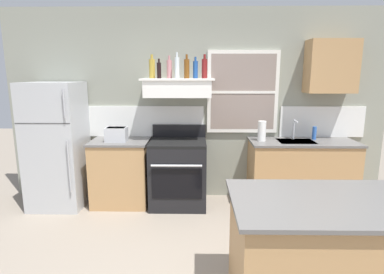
# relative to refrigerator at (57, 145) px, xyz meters

# --- Properties ---
(back_wall) EXTENTS (5.40, 0.11, 2.70)m
(back_wall) POSITION_rel_refrigerator_xyz_m (1.93, 0.39, 0.50)
(back_wall) COLOR gray
(back_wall) RESTS_ON ground_plane
(refrigerator) EXTENTS (0.70, 0.72, 1.70)m
(refrigerator) POSITION_rel_refrigerator_xyz_m (0.00, 0.00, 0.00)
(refrigerator) COLOR #B7BABC
(refrigerator) RESTS_ON ground_plane
(counter_left_of_stove) EXTENTS (0.79, 0.63, 0.91)m
(counter_left_of_stove) POSITION_rel_refrigerator_xyz_m (0.85, 0.06, -0.39)
(counter_left_of_stove) COLOR tan
(counter_left_of_stove) RESTS_ON ground_plane
(toaster) EXTENTS (0.30, 0.20, 0.19)m
(toaster) POSITION_rel_refrigerator_xyz_m (0.82, -0.01, 0.16)
(toaster) COLOR silver
(toaster) RESTS_ON counter_left_of_stove
(stove_range) EXTENTS (0.76, 0.69, 1.09)m
(stove_range) POSITION_rel_refrigerator_xyz_m (1.65, 0.02, -0.38)
(stove_range) COLOR black
(stove_range) RESTS_ON ground_plane
(range_hood_shelf) EXTENTS (0.96, 0.52, 0.24)m
(range_hood_shelf) POSITION_rel_refrigerator_xyz_m (1.65, 0.12, 0.77)
(range_hood_shelf) COLOR white
(bottle_champagne_gold_foil) EXTENTS (0.08, 0.08, 0.31)m
(bottle_champagne_gold_foil) POSITION_rel_refrigerator_xyz_m (1.30, 0.17, 1.03)
(bottle_champagne_gold_foil) COLOR #B29333
(bottle_champagne_gold_foil) RESTS_ON range_hood_shelf
(bottle_balsamic_dark) EXTENTS (0.06, 0.06, 0.25)m
(bottle_balsamic_dark) POSITION_rel_refrigerator_xyz_m (1.41, 0.06, 1.00)
(bottle_balsamic_dark) COLOR black
(bottle_balsamic_dark) RESTS_ON range_hood_shelf
(bottle_rose_pink) EXTENTS (0.07, 0.07, 0.30)m
(bottle_rose_pink) POSITION_rel_refrigerator_xyz_m (1.53, 0.18, 1.02)
(bottle_rose_pink) COLOR #C67F84
(bottle_rose_pink) RESTS_ON range_hood_shelf
(bottle_clear_tall) EXTENTS (0.06, 0.06, 0.34)m
(bottle_clear_tall) POSITION_rel_refrigerator_xyz_m (1.64, 0.08, 1.04)
(bottle_clear_tall) COLOR silver
(bottle_clear_tall) RESTS_ON range_hood_shelf
(bottle_amber_wine) EXTENTS (0.07, 0.07, 0.31)m
(bottle_amber_wine) POSITION_rel_refrigerator_xyz_m (1.77, 0.08, 1.03)
(bottle_amber_wine) COLOR brown
(bottle_amber_wine) RESTS_ON range_hood_shelf
(bottle_blue_liqueur) EXTENTS (0.07, 0.07, 0.28)m
(bottle_blue_liqueur) POSITION_rel_refrigerator_xyz_m (1.88, 0.10, 1.01)
(bottle_blue_liqueur) COLOR #1E478C
(bottle_blue_liqueur) RESTS_ON range_hood_shelf
(bottle_red_label_wine) EXTENTS (0.07, 0.07, 0.31)m
(bottle_red_label_wine) POSITION_rel_refrigerator_xyz_m (2.00, 0.09, 1.03)
(bottle_red_label_wine) COLOR maroon
(bottle_red_label_wine) RESTS_ON range_hood_shelf
(counter_right_with_sink) EXTENTS (1.43, 0.63, 0.91)m
(counter_right_with_sink) POSITION_rel_refrigerator_xyz_m (3.35, 0.06, -0.39)
(counter_right_with_sink) COLOR tan
(counter_right_with_sink) RESTS_ON ground_plane
(sink_faucet) EXTENTS (0.03, 0.17, 0.28)m
(sink_faucet) POSITION_rel_refrigerator_xyz_m (3.25, 0.16, 0.24)
(sink_faucet) COLOR silver
(sink_faucet) RESTS_ON counter_right_with_sink
(paper_towel_roll) EXTENTS (0.11, 0.11, 0.27)m
(paper_towel_roll) POSITION_rel_refrigerator_xyz_m (2.78, 0.06, 0.20)
(paper_towel_roll) COLOR white
(paper_towel_roll) RESTS_ON counter_right_with_sink
(dish_soap_bottle) EXTENTS (0.06, 0.06, 0.18)m
(dish_soap_bottle) POSITION_rel_refrigerator_xyz_m (3.53, 0.16, 0.15)
(dish_soap_bottle) COLOR blue
(dish_soap_bottle) RESTS_ON counter_right_with_sink
(kitchen_island) EXTENTS (1.40, 0.90, 0.91)m
(kitchen_island) POSITION_rel_refrigerator_xyz_m (2.86, -1.99, -0.39)
(kitchen_island) COLOR tan
(kitchen_island) RESTS_ON ground_plane
(upper_cabinet_right) EXTENTS (0.64, 0.32, 0.70)m
(upper_cabinet_right) POSITION_rel_refrigerator_xyz_m (3.70, 0.20, 1.05)
(upper_cabinet_right) COLOR tan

